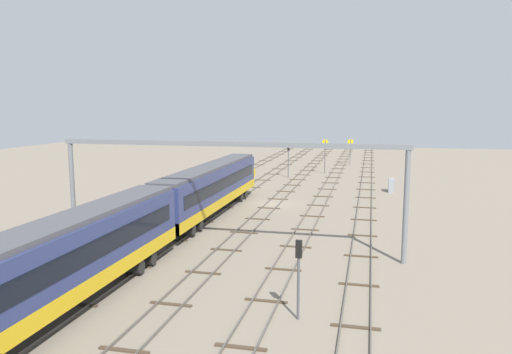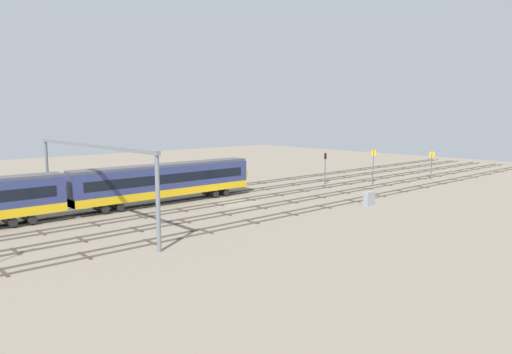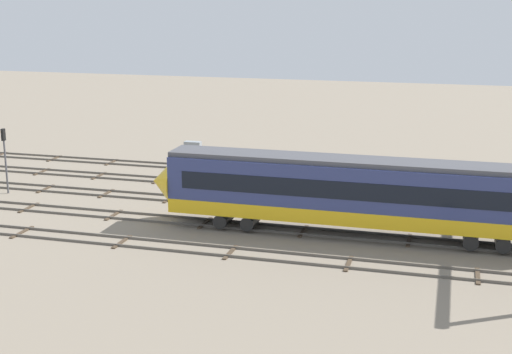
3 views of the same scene
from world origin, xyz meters
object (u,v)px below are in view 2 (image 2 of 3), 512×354
at_px(signal_light_trackside_departure, 325,164).
at_px(relay_cabinet, 369,199).
at_px(speed_sign_near_foreground, 373,162).
at_px(overhead_gantry, 90,160).
at_px(speed_sign_mid_trackside, 432,161).

height_order(signal_light_trackside_departure, relay_cabinet, signal_light_trackside_departure).
distance_m(speed_sign_near_foreground, relay_cabinet, 18.38).
bearing_deg(signal_light_trackside_departure, overhead_gantry, -177.29).
relative_size(speed_sign_mid_trackside, relay_cabinet, 2.80).
relative_size(overhead_gantry, speed_sign_mid_trackside, 5.43).
xyz_separation_m(overhead_gantry, relay_cabinet, (29.09, -12.88, -5.68)).
bearing_deg(overhead_gantry, speed_sign_near_foreground, -4.03).
xyz_separation_m(speed_sign_mid_trackside, relay_cabinet, (-27.53, -6.28, -2.35)).
height_order(speed_sign_near_foreground, relay_cabinet, speed_sign_near_foreground).
distance_m(speed_sign_mid_trackside, relay_cabinet, 28.33).
distance_m(overhead_gantry, speed_sign_mid_trackside, 57.09).
distance_m(overhead_gantry, relay_cabinet, 32.31).
bearing_deg(signal_light_trackside_departure, speed_sign_near_foreground, -40.62).
distance_m(overhead_gantry, speed_sign_near_foreground, 44.63).
bearing_deg(speed_sign_near_foreground, speed_sign_mid_trackside, -15.89).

